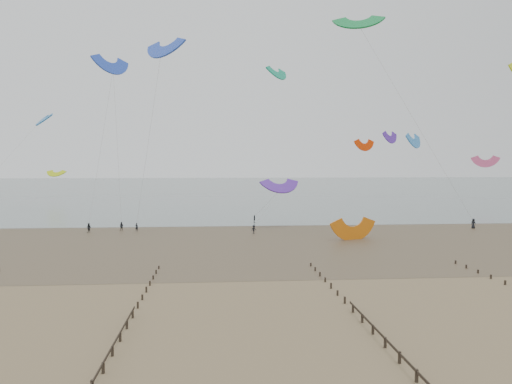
% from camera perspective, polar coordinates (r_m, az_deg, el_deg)
% --- Properties ---
extents(ground, '(500.00, 500.00, 0.00)m').
position_cam_1_polar(ground, '(48.54, 4.28, -11.47)').
color(ground, brown).
rests_on(ground, ground).
extents(sea_and_shore, '(500.00, 665.00, 0.03)m').
position_cam_1_polar(sea_and_shore, '(81.76, -2.32, -5.34)').
color(sea_and_shore, '#475654').
rests_on(sea_and_shore, ground).
extents(groynes, '(72.16, 50.16, 1.00)m').
position_cam_1_polar(groynes, '(31.89, 17.50, -18.85)').
color(groynes, black).
rests_on(groynes, ground).
extents(kitesurfer_lead, '(0.64, 0.51, 1.52)m').
position_cam_1_polar(kitesurfer_lead, '(92.74, -13.48, -3.92)').
color(kitesurfer_lead, black).
rests_on(kitesurfer_lead, ground).
extents(kitesurfers, '(137.66, 18.85, 1.88)m').
position_cam_1_polar(kitesurfers, '(99.69, 12.46, -3.35)').
color(kitesurfers, black).
rests_on(kitesurfers, ground).
extents(grounded_kite, '(8.59, 7.65, 3.92)m').
position_cam_1_polar(grounded_kite, '(82.14, 11.07, -5.37)').
color(grounded_kite, '#D6660D').
rests_on(grounded_kite, ground).
extents(kites_airborne, '(248.13, 113.40, 34.72)m').
position_cam_1_polar(kites_airborne, '(129.27, -3.42, 7.56)').
color(kites_airborne, '#0A8D65').
rests_on(kites_airborne, ground).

